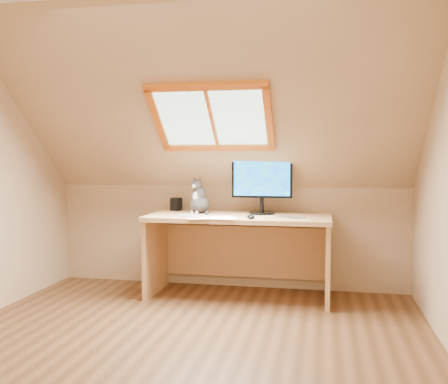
# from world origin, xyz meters

# --- Properties ---
(ground) EXTENTS (3.50, 3.50, 0.00)m
(ground) POSITION_xyz_m (0.00, 0.00, 0.00)
(ground) COLOR brown
(ground) RESTS_ON ground
(room_shell) EXTENTS (3.52, 3.52, 2.41)m
(room_shell) POSITION_xyz_m (0.00, -0.09, 1.43)
(room_shell) COLOR tan
(room_shell) RESTS_ON ground
(desk) EXTENTS (1.67, 0.73, 0.76)m
(desk) POSITION_xyz_m (0.17, 1.45, 0.53)
(desk) COLOR tan
(desk) RESTS_ON ground
(monitor) EXTENTS (0.56, 0.24, 0.52)m
(monitor) POSITION_xyz_m (0.37, 1.50, 1.06)
(monitor) COLOR black
(monitor) RESTS_ON desk
(cat) EXTENTS (0.26, 0.28, 0.35)m
(cat) POSITION_xyz_m (-0.22, 1.47, 0.88)
(cat) COLOR #403B38
(cat) RESTS_ON desk
(desk_speaker) EXTENTS (0.11, 0.11, 0.13)m
(desk_speaker) POSITION_xyz_m (-0.50, 1.63, 0.82)
(desk_speaker) COLOR black
(desk_speaker) RESTS_ON desk
(graphics_tablet) EXTENTS (0.32, 0.29, 0.01)m
(graphics_tablet) POSITION_xyz_m (-0.21, 1.18, 0.77)
(graphics_tablet) COLOR #B2B2B7
(graphics_tablet) RESTS_ON desk
(mouse) EXTENTS (0.10, 0.12, 0.03)m
(mouse) POSITION_xyz_m (0.32, 1.12, 0.78)
(mouse) COLOR black
(mouse) RESTS_ON desk
(papers) EXTENTS (0.35, 0.30, 0.01)m
(papers) POSITION_xyz_m (0.01, 1.12, 0.76)
(papers) COLOR white
(papers) RESTS_ON desk
(cables) EXTENTS (0.51, 0.26, 0.01)m
(cables) POSITION_xyz_m (0.56, 1.26, 0.76)
(cables) COLOR silver
(cables) RESTS_ON desk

